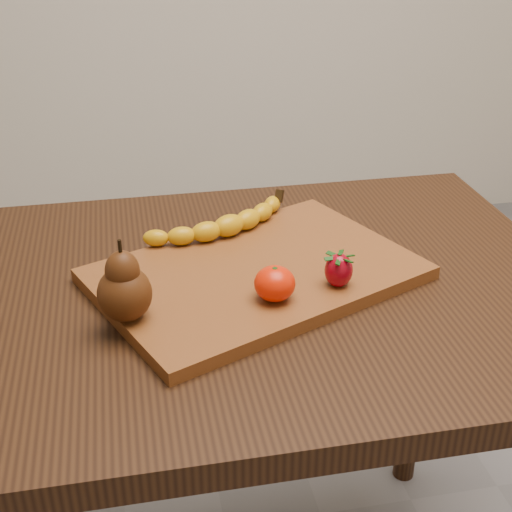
{
  "coord_description": "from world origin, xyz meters",
  "views": [
    {
      "loc": [
        -0.15,
        -0.88,
        1.29
      ],
      "look_at": [
        0.03,
        0.01,
        0.8
      ],
      "focal_mm": 50.0,
      "sensor_mm": 36.0,
      "label": 1
    }
  ],
  "objects": [
    {
      "name": "mandarin",
      "position": [
        0.04,
        -0.08,
        0.8
      ],
      "size": [
        0.07,
        0.07,
        0.05
      ],
      "primitive_type": "ellipsoid",
      "rotation": [
        0.0,
        0.0,
        -0.41
      ],
      "color": "red",
      "rests_on": "cutting_board"
    },
    {
      "name": "cutting_board",
      "position": [
        0.03,
        0.01,
        0.77
      ],
      "size": [
        0.53,
        0.45,
        0.02
      ],
      "primitive_type": "cube",
      "rotation": [
        0.0,
        0.0,
        0.41
      ],
      "color": "brown",
      "rests_on": "table"
    },
    {
      "name": "strawberry",
      "position": [
        0.13,
        -0.06,
        0.8
      ],
      "size": [
        0.04,
        0.04,
        0.05
      ],
      "primitive_type": null,
      "rotation": [
        0.0,
        0.0,
        0.09
      ],
      "color": "maroon",
      "rests_on": "cutting_board"
    },
    {
      "name": "banana",
      "position": [
        0.01,
        0.12,
        0.8
      ],
      "size": [
        0.23,
        0.14,
        0.03
      ],
      "primitive_type": null,
      "rotation": [
        0.0,
        0.0,
        0.42
      ],
      "color": "#DBA10A",
      "rests_on": "cutting_board"
    },
    {
      "name": "table",
      "position": [
        0.0,
        0.0,
        0.66
      ],
      "size": [
        1.0,
        0.7,
        0.76
      ],
      "color": "black",
      "rests_on": "ground"
    },
    {
      "name": "pear",
      "position": [
        -0.16,
        -0.09,
        0.84
      ],
      "size": [
        0.09,
        0.09,
        0.11
      ],
      "primitive_type": null,
      "rotation": [
        0.0,
        0.0,
        -0.28
      ],
      "color": "#47220B",
      "rests_on": "cutting_board"
    }
  ]
}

